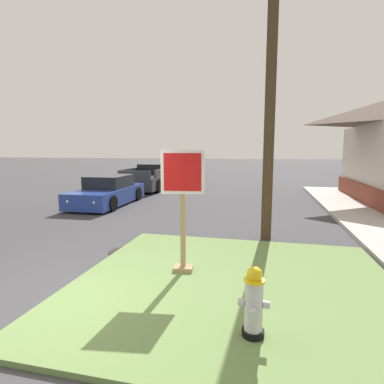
{
  "coord_description": "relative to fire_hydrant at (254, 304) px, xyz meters",
  "views": [
    {
      "loc": [
        2.87,
        -3.89,
        2.34
      ],
      "look_at": [
        1.01,
        4.12,
        1.22
      ],
      "focal_mm": 28.8,
      "sensor_mm": 36.0,
      "label": 1
    }
  ],
  "objects": [
    {
      "name": "manhole_cover",
      "position": [
        -3.03,
        2.76,
        -0.49
      ],
      "size": [
        0.7,
        0.7,
        0.02
      ],
      "primitive_type": "cylinder",
      "color": "black",
      "rests_on": "ground"
    },
    {
      "name": "parked_sedan_blue",
      "position": [
        -6.46,
        8.44,
        0.05
      ],
      "size": [
        2.0,
        4.41,
        1.25
      ],
      "color": "#233D93",
      "rests_on": "ground"
    },
    {
      "name": "sidewalk_strip",
      "position": [
        3.56,
        6.41,
        -0.44
      ],
      "size": [
        2.2,
        19.6,
        0.12
      ],
      "primitive_type": "cube",
      "color": "#B2AFA8",
      "rests_on": "ground"
    },
    {
      "name": "ground_plane",
      "position": [
        -2.8,
        0.31,
        -0.5
      ],
      "size": [
        160.0,
        160.0,
        0.0
      ],
      "primitive_type": "plane",
      "color": "#3D3D3F"
    },
    {
      "name": "pickup_truck_charcoal",
      "position": [
        -6.6,
        14.04,
        0.12
      ],
      "size": [
        2.27,
        5.39,
        1.48
      ],
      "color": "#38383D",
      "rests_on": "ground"
    },
    {
      "name": "utility_pole",
      "position": [
        0.18,
        4.61,
        4.66
      ],
      "size": [
        1.72,
        0.27,
        9.82
      ],
      "color": "#42301E",
      "rests_on": "ground"
    },
    {
      "name": "fire_hydrant",
      "position": [
        0.0,
        0.0,
        0.0
      ],
      "size": [
        0.38,
        0.34,
        0.88
      ],
      "color": "black",
      "rests_on": "grass_corner_patch"
    },
    {
      "name": "stop_sign",
      "position": [
        -1.36,
        1.8,
        0.72
      ],
      "size": [
        0.79,
        0.33,
        2.27
      ],
      "color": "#A3845B",
      "rests_on": "grass_corner_patch"
    },
    {
      "name": "grass_corner_patch",
      "position": [
        -0.38,
        1.51,
        -0.46
      ],
      "size": [
        5.47,
        5.16,
        0.08
      ],
      "primitive_type": "cube",
      "color": "#668447",
      "rests_on": "ground"
    }
  ]
}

